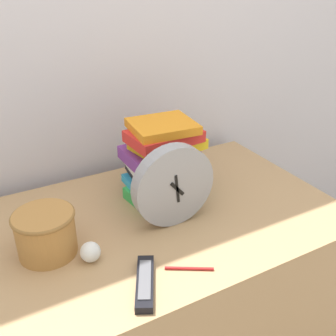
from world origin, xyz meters
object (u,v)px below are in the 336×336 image
desk_clock (174,186)px  pen (189,268)px  basket (46,232)px  tv_remote (145,282)px  crumpled_paper_ball (90,252)px  book_stack (162,158)px

desk_clock → pen: (-0.07, -0.20, -0.12)m
basket → tv_remote: basket is taller
basket → pen: basket is taller
tv_remote → crumpled_paper_ball: crumpled_paper_ball is taller
pen → book_stack: bearing=72.0°
basket → tv_remote: 0.29m
book_stack → crumpled_paper_ball: bearing=-146.8°
tv_remote → crumpled_paper_ball: 0.17m
tv_remote → basket: bearing=125.8°
book_stack → basket: bearing=-163.0°
desk_clock → crumpled_paper_ball: size_ratio=4.63×
book_stack → basket: (-0.41, -0.12, -0.06)m
desk_clock → book_stack: size_ratio=0.91×
crumpled_paper_ball → pen: bearing=-36.9°
pen → basket: bearing=140.8°
crumpled_paper_ball → tv_remote: bearing=-61.4°
desk_clock → book_stack: (0.05, 0.16, 0.01)m
basket → desk_clock: bearing=-6.0°
desk_clock → tv_remote: bearing=-133.7°
tv_remote → crumpled_paper_ball: size_ratio=3.24×
crumpled_paper_ball → desk_clock: bearing=9.9°
desk_clock → crumpled_paper_ball: bearing=-170.1°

